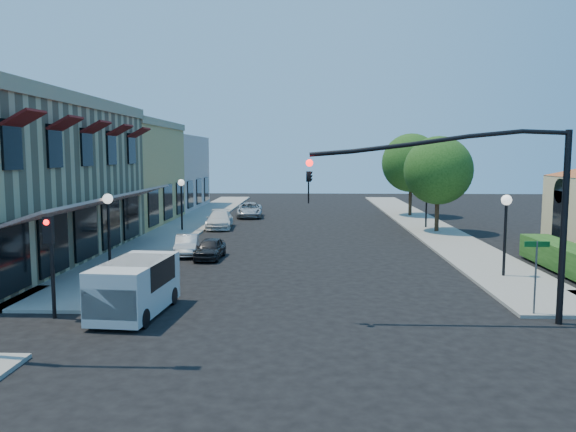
{
  "coord_description": "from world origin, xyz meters",
  "views": [
    {
      "loc": [
        0.19,
        -15.82,
        5.26
      ],
      "look_at": [
        -0.72,
        8.32,
        2.6
      ],
      "focal_mm": 35.0,
      "sensor_mm": 36.0,
      "label": 1
    }
  ],
  "objects_px": {
    "secondary_signal": "(50,248)",
    "parked_car_b": "(187,245)",
    "signal_mast_arm": "(494,193)",
    "street_name_sign": "(536,266)",
    "parked_car_c": "(220,220)",
    "parked_car_d": "(250,210)",
    "street_tree_b": "(411,163)",
    "lamppost_right_near": "(506,215)",
    "lamppost_left_far": "(181,192)",
    "lamppost_right_far": "(427,190)",
    "lamppost_left_near": "(108,213)",
    "white_van": "(135,284)",
    "parked_car_a": "(210,248)",
    "street_tree_a": "(438,170)"
  },
  "relations": [
    {
      "from": "street_name_sign",
      "to": "parked_car_b",
      "type": "bearing_deg",
      "value": 141.75
    },
    {
      "from": "street_tree_a",
      "to": "parked_car_a",
      "type": "xyz_separation_m",
      "value": [
        -13.6,
        -10.0,
        -3.67
      ]
    },
    {
      "from": "white_van",
      "to": "parked_car_a",
      "type": "bearing_deg",
      "value": 85.99
    },
    {
      "from": "parked_car_b",
      "to": "parked_car_d",
      "type": "xyz_separation_m",
      "value": [
        1.4,
        17.93,
        0.08
      ]
    },
    {
      "from": "lamppost_left_near",
      "to": "parked_car_d",
      "type": "relative_size",
      "value": 0.81
    },
    {
      "from": "secondary_signal",
      "to": "parked_car_b",
      "type": "xyz_separation_m",
      "value": [
        1.8,
        11.59,
        -1.79
      ]
    },
    {
      "from": "street_name_sign",
      "to": "signal_mast_arm",
      "type": "bearing_deg",
      "value": -156.8
    },
    {
      "from": "white_van",
      "to": "parked_car_c",
      "type": "xyz_separation_m",
      "value": [
        -0.67,
        21.72,
        -0.41
      ]
    },
    {
      "from": "lamppost_right_near",
      "to": "white_van",
      "type": "xyz_separation_m",
      "value": [
        -14.0,
        -6.04,
        -1.7
      ]
    },
    {
      "from": "lamppost_right_far",
      "to": "parked_car_d",
      "type": "bearing_deg",
      "value": 152.48
    },
    {
      "from": "lamppost_left_far",
      "to": "parked_car_a",
      "type": "bearing_deg",
      "value": -69.7
    },
    {
      "from": "street_tree_a",
      "to": "street_tree_b",
      "type": "height_order",
      "value": "street_tree_b"
    },
    {
      "from": "street_tree_b",
      "to": "white_van",
      "type": "distance_m",
      "value": 33.46
    },
    {
      "from": "street_tree_a",
      "to": "signal_mast_arm",
      "type": "distance_m",
      "value": 20.71
    },
    {
      "from": "white_van",
      "to": "parked_car_d",
      "type": "bearing_deg",
      "value": 88.61
    },
    {
      "from": "secondary_signal",
      "to": "lamppost_left_far",
      "type": "bearing_deg",
      "value": 91.39
    },
    {
      "from": "street_tree_a",
      "to": "street_name_sign",
      "type": "distance_m",
      "value": 20.0
    },
    {
      "from": "signal_mast_arm",
      "to": "parked_car_c",
      "type": "xyz_separation_m",
      "value": [
        -12.03,
        22.18,
        -3.47
      ]
    },
    {
      "from": "parked_car_d",
      "to": "parked_car_b",
      "type": "bearing_deg",
      "value": -98.49
    },
    {
      "from": "parked_car_c",
      "to": "parked_car_d",
      "type": "distance_m",
      "value": 7.38
    },
    {
      "from": "lamppost_right_near",
      "to": "parked_car_c",
      "type": "bearing_deg",
      "value": 133.11
    },
    {
      "from": "white_van",
      "to": "parked_car_b",
      "type": "height_order",
      "value": "white_van"
    },
    {
      "from": "signal_mast_arm",
      "to": "lamppost_right_far",
      "type": "relative_size",
      "value": 2.24
    },
    {
      "from": "lamppost_left_near",
      "to": "lamppost_right_far",
      "type": "distance_m",
      "value": 23.35
    },
    {
      "from": "lamppost_right_near",
      "to": "lamppost_right_far",
      "type": "height_order",
      "value": "same"
    },
    {
      "from": "street_tree_a",
      "to": "parked_car_d",
      "type": "height_order",
      "value": "street_tree_a"
    },
    {
      "from": "secondary_signal",
      "to": "lamppost_right_near",
      "type": "height_order",
      "value": "lamppost_right_near"
    },
    {
      "from": "parked_car_b",
      "to": "street_tree_b",
      "type": "bearing_deg",
      "value": 43.93
    },
    {
      "from": "parked_car_c",
      "to": "parked_car_d",
      "type": "bearing_deg",
      "value": 75.45
    },
    {
      "from": "street_tree_b",
      "to": "parked_car_d",
      "type": "xyz_separation_m",
      "value": [
        -13.6,
        -1.07,
        -3.94
      ]
    },
    {
      "from": "street_tree_b",
      "to": "lamppost_right_far",
      "type": "xyz_separation_m",
      "value": [
        -0.3,
        -8.0,
        -1.81
      ]
    },
    {
      "from": "lamppost_right_near",
      "to": "parked_car_d",
      "type": "xyz_separation_m",
      "value": [
        -13.3,
        22.93,
        -2.13
      ]
    },
    {
      "from": "white_van",
      "to": "parked_car_d",
      "type": "xyz_separation_m",
      "value": [
        0.7,
        28.97,
        -0.42
      ]
    },
    {
      "from": "street_name_sign",
      "to": "lamppost_right_near",
      "type": "bearing_deg",
      "value": 80.22
    },
    {
      "from": "parked_car_d",
      "to": "parked_car_c",
      "type": "bearing_deg",
      "value": -104.76
    },
    {
      "from": "lamppost_left_far",
      "to": "parked_car_c",
      "type": "relative_size",
      "value": 0.83
    },
    {
      "from": "lamppost_left_far",
      "to": "lamppost_right_near",
      "type": "relative_size",
      "value": 1.0
    },
    {
      "from": "signal_mast_arm",
      "to": "street_name_sign",
      "type": "distance_m",
      "value": 2.98
    },
    {
      "from": "signal_mast_arm",
      "to": "lamppost_left_far",
      "type": "bearing_deg",
      "value": 125.0
    },
    {
      "from": "street_name_sign",
      "to": "parked_car_a",
      "type": "xyz_separation_m",
      "value": [
        -12.3,
        9.8,
        -1.17
      ]
    },
    {
      "from": "lamppost_left_near",
      "to": "white_van",
      "type": "xyz_separation_m",
      "value": [
        3.0,
        -6.04,
        -1.7
      ]
    },
    {
      "from": "parked_car_b",
      "to": "secondary_signal",
      "type": "bearing_deg",
      "value": -106.61
    },
    {
      "from": "lamppost_left_far",
      "to": "lamppost_right_far",
      "type": "distance_m",
      "value": 17.12
    },
    {
      "from": "signal_mast_arm",
      "to": "lamppost_left_near",
      "type": "height_order",
      "value": "signal_mast_arm"
    },
    {
      "from": "lamppost_right_near",
      "to": "street_tree_b",
      "type": "bearing_deg",
      "value": 89.28
    },
    {
      "from": "street_tree_a",
      "to": "parked_car_d",
      "type": "distance_m",
      "value": 16.66
    },
    {
      "from": "signal_mast_arm",
      "to": "parked_car_a",
      "type": "xyz_separation_m",
      "value": [
        -10.66,
        10.5,
        -3.56
      ]
    },
    {
      "from": "street_name_sign",
      "to": "lamppost_right_near",
      "type": "distance_m",
      "value": 5.98
    },
    {
      "from": "street_name_sign",
      "to": "lamppost_left_far",
      "type": "relative_size",
      "value": 0.7
    },
    {
      "from": "secondary_signal",
      "to": "street_name_sign",
      "type": "height_order",
      "value": "secondary_signal"
    }
  ]
}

